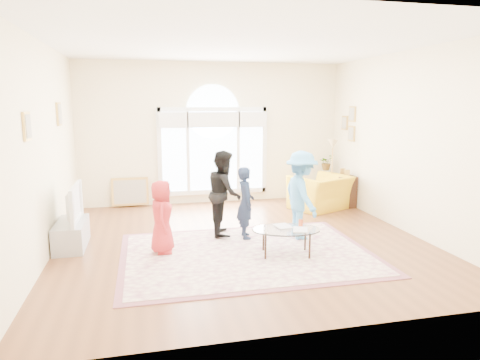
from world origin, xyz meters
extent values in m
plane|color=brown|center=(0.00, 0.00, 0.00)|extent=(6.00, 6.00, 0.00)
plane|color=#FCEFC2|center=(0.00, 3.00, 1.60)|extent=(6.00, 0.00, 6.00)
plane|color=#FCEFC2|center=(0.00, -3.00, 1.60)|extent=(6.00, 0.00, 6.00)
plane|color=#FCEFC2|center=(-3.00, 0.00, 1.60)|extent=(0.00, 6.00, 6.00)
plane|color=#FCEFC2|center=(3.00, 0.00, 1.60)|extent=(0.00, 6.00, 6.00)
plane|color=white|center=(0.00, 0.00, 3.20)|extent=(6.00, 6.00, 0.00)
cube|color=white|center=(0.00, 2.96, 0.25)|extent=(2.50, 0.08, 0.10)
cube|color=white|center=(0.00, 2.96, 2.15)|extent=(2.50, 0.08, 0.10)
cube|color=white|center=(-1.22, 2.96, 1.20)|extent=(0.10, 0.08, 2.00)
cube|color=white|center=(1.22, 2.96, 1.20)|extent=(0.10, 0.08, 2.00)
cube|color=#C6E2FF|center=(-0.90, 2.96, 1.20)|extent=(0.55, 0.02, 1.80)
cube|color=#C6E2FF|center=(0.90, 2.96, 1.20)|extent=(0.55, 0.02, 1.80)
cube|color=#C6E2FF|center=(0.00, 2.96, 1.20)|extent=(1.10, 0.02, 1.80)
cylinder|color=#C6E2FF|center=(0.00, 2.96, 2.10)|extent=(1.20, 0.02, 1.20)
cube|color=white|center=(-0.59, 2.95, 1.20)|extent=(0.07, 0.04, 1.80)
cube|color=white|center=(0.59, 2.95, 1.20)|extent=(0.07, 0.04, 1.80)
cube|color=white|center=(-0.90, 2.88, 1.92)|extent=(0.65, 0.12, 0.35)
cube|color=white|center=(0.00, 2.88, 1.92)|extent=(1.20, 0.12, 0.35)
cube|color=white|center=(0.90, 2.88, 1.92)|extent=(0.65, 0.12, 0.35)
cube|color=tan|center=(-2.98, 1.30, 2.10)|extent=(0.03, 0.34, 0.40)
cube|color=#ADA38E|center=(-2.96, 1.30, 2.10)|extent=(0.01, 0.28, 0.34)
cube|color=tan|center=(-2.98, -0.90, 2.00)|extent=(0.03, 0.30, 0.36)
cube|color=#ADA38E|center=(-2.96, -0.90, 2.00)|extent=(0.01, 0.24, 0.30)
cube|color=tan|center=(2.98, 2.05, 2.05)|extent=(0.03, 0.28, 0.34)
cube|color=#ADA38E|center=(2.96, 2.05, 2.05)|extent=(0.01, 0.22, 0.28)
cube|color=tan|center=(2.98, 2.05, 1.62)|extent=(0.03, 0.28, 0.34)
cube|color=#ADA38E|center=(2.96, 2.05, 1.62)|extent=(0.01, 0.22, 0.28)
cube|color=tan|center=(2.98, 2.40, 1.84)|extent=(0.03, 0.26, 0.32)
cube|color=#ADA38E|center=(2.96, 2.40, 1.84)|extent=(0.01, 0.20, 0.26)
cube|color=beige|center=(-0.08, -0.65, 0.01)|extent=(3.60, 2.60, 0.02)
cube|color=#874C57|center=(-0.08, -0.65, 0.01)|extent=(3.80, 2.80, 0.01)
cube|color=#9B9DA3|center=(-2.75, 0.30, 0.21)|extent=(0.45, 1.00, 0.42)
imported|color=black|center=(-2.75, 0.30, 0.72)|extent=(0.14, 1.03, 0.59)
cube|color=#51CDCE|center=(-2.66, 0.30, 0.72)|extent=(0.02, 0.84, 0.48)
ellipsoid|color=silver|center=(0.48, -0.84, 0.41)|extent=(1.13, 0.84, 0.02)
cylinder|color=black|center=(0.84, -0.72, 0.20)|extent=(0.03, 0.03, 0.40)
cylinder|color=black|center=(0.20, -0.59, 0.20)|extent=(0.03, 0.03, 0.40)
cylinder|color=black|center=(0.77, -1.08, 0.20)|extent=(0.03, 0.03, 0.40)
cylinder|color=black|center=(0.13, -0.96, 0.20)|extent=(0.03, 0.03, 0.40)
imported|color=#B2A58C|center=(0.35, -0.76, 0.43)|extent=(0.26, 0.32, 0.03)
imported|color=#B2A58C|center=(0.56, -0.93, 0.43)|extent=(0.30, 0.35, 0.02)
cylinder|color=#D1532A|center=(0.73, -0.79, 0.48)|extent=(0.07, 0.07, 0.12)
imported|color=gold|center=(2.15, 1.76, 0.37)|extent=(1.45, 1.38, 0.74)
cube|color=black|center=(2.78, 1.90, 0.35)|extent=(0.40, 0.50, 0.70)
cylinder|color=black|center=(2.53, 2.03, 0.01)|extent=(0.20, 0.20, 0.02)
cylinder|color=#AF7F39|center=(2.53, 2.03, 0.68)|extent=(0.02, 0.02, 1.35)
cone|color=#CCB284|center=(2.53, 2.03, 1.40)|extent=(0.27, 0.27, 0.22)
cylinder|color=white|center=(2.70, 2.72, 0.35)|extent=(0.20, 0.20, 0.70)
imported|color=#33722D|center=(2.70, 2.72, 0.89)|extent=(0.43, 0.40, 0.37)
cube|color=tan|center=(-1.89, 2.90, 0.00)|extent=(0.80, 0.14, 0.62)
imported|color=#B5272B|center=(-1.34, -0.32, 0.58)|extent=(0.41, 0.58, 1.12)
imported|color=#18233A|center=(0.08, 0.12, 0.63)|extent=(0.31, 0.46, 1.22)
imported|color=black|center=(-0.23, 0.40, 0.76)|extent=(0.64, 0.78, 1.47)
imported|color=#4FA0DC|center=(0.99, -0.10, 0.76)|extent=(0.61, 0.99, 1.49)
camera|label=1|loc=(-1.57, -6.73, 2.28)|focal=32.00mm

